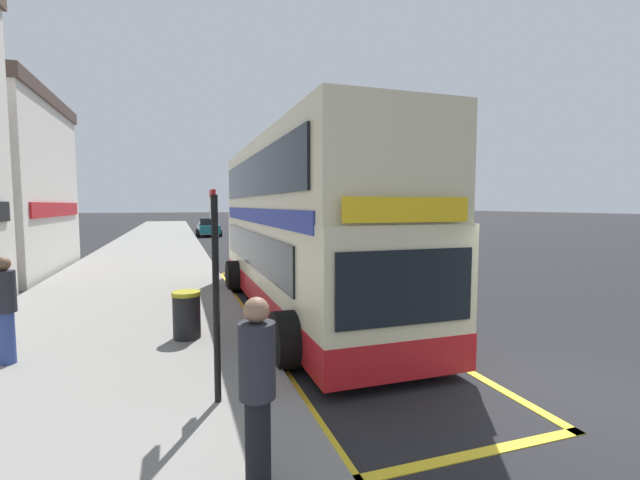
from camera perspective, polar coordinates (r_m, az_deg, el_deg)
ground_plane at (r=36.79m, az=-9.83°, el=0.27°), size 260.00×260.00×0.00m
pavement_near at (r=36.39m, az=-20.79°, el=0.10°), size 6.00×76.00×0.14m
double_decker_bus at (r=11.29m, az=-2.52°, el=1.01°), size 3.24×10.92×4.40m
bus_bay_markings at (r=11.50m, az=-2.29°, el=-9.32°), size 3.10×13.98×0.01m
bus_stop_sign at (r=5.93m, az=-13.72°, el=-5.06°), size 0.09×0.51×2.85m
parked_car_teal_ahead at (r=39.67m, az=-14.58°, el=1.66°), size 2.09×4.20×1.62m
parked_car_navy_behind at (r=44.58m, az=-5.37°, el=2.11°), size 2.09×4.20×1.62m
pedestrian_waiting_near_sign at (r=4.19m, az=-8.32°, el=-18.54°), size 0.34×0.34×1.82m
pedestrian_further_back at (r=8.88m, az=-36.29°, el=-7.02°), size 0.34×0.34×1.80m
litter_bin at (r=9.06m, az=-17.27°, el=-9.43°), size 0.56×0.56×0.94m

